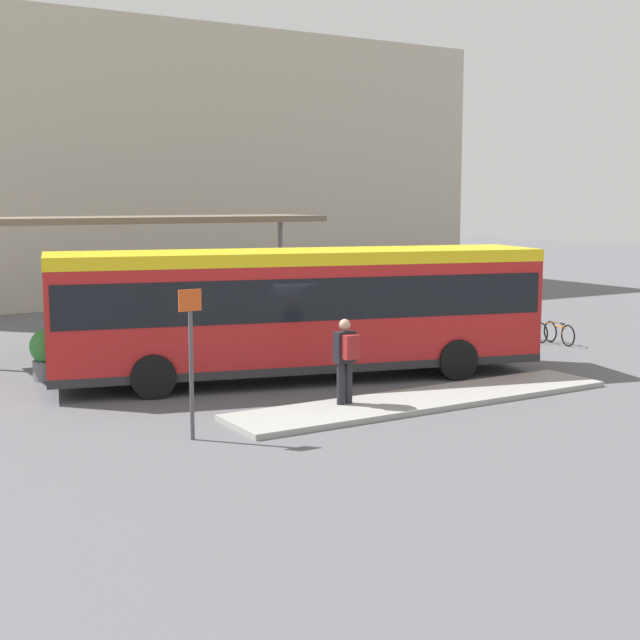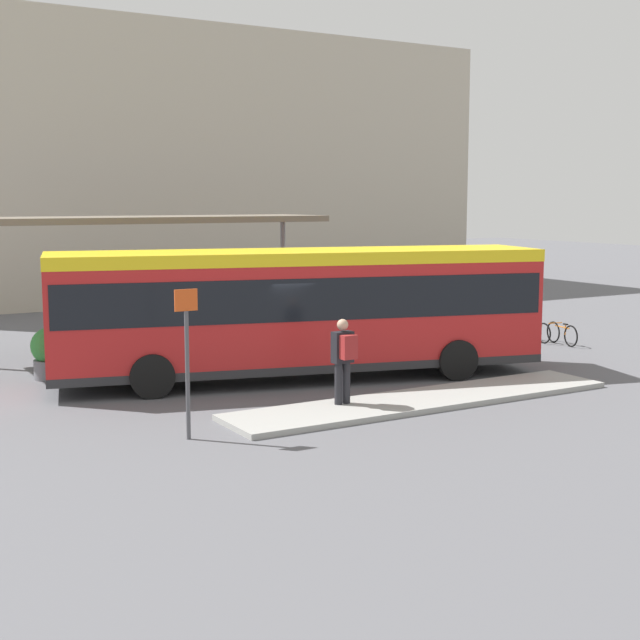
{
  "view_description": "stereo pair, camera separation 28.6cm",
  "coord_description": "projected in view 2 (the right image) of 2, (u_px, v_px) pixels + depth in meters",
  "views": [
    {
      "loc": [
        -10.79,
        -18.79,
        4.41
      ],
      "look_at": [
        0.6,
        0.0,
        1.43
      ],
      "focal_mm": 50.0,
      "sensor_mm": 36.0,
      "label": 1
    },
    {
      "loc": [
        -10.54,
        -18.94,
        4.41
      ],
      "look_at": [
        0.6,
        0.0,
        1.43
      ],
      "focal_mm": 50.0,
      "sensor_mm": 36.0,
      "label": 2
    }
  ],
  "objects": [
    {
      "name": "potted_planter_near_shelter",
      "position": [
        274.0,
        331.0,
        25.09
      ],
      "size": [
        0.99,
        0.99,
        1.4
      ],
      "color": "slate",
      "rests_on": "ground_plane"
    },
    {
      "name": "pedestrian_waiting",
      "position": [
        344.0,
        356.0,
        18.67
      ],
      "size": [
        0.45,
        0.47,
        1.81
      ],
      "rotation": [
        0.0,
        0.0,
        1.6
      ],
      "color": "#232328",
      "rests_on": "curb_island"
    },
    {
      "name": "bicycle_yellow",
      "position": [
        535.0,
        331.0,
        27.86
      ],
      "size": [
        0.48,
        1.52,
        0.66
      ],
      "rotation": [
        0.0,
        0.0,
        1.48
      ],
      "color": "black",
      "rests_on": "ground_plane"
    },
    {
      "name": "ground_plane",
      "position": [
        299.0,
        379.0,
        22.06
      ],
      "size": [
        120.0,
        120.0,
        0.0
      ],
      "primitive_type": "plane",
      "color": "#5B5B60"
    },
    {
      "name": "station_building",
      "position": [
        170.0,
        168.0,
        42.77
      ],
      "size": [
        27.93,
        10.73,
        11.85
      ],
      "color": "#BCB29E",
      "rests_on": "ground_plane"
    },
    {
      "name": "city_bus",
      "position": [
        299.0,
        304.0,
        21.81
      ],
      "size": [
        12.21,
        5.45,
        3.19
      ],
      "rotation": [
        0.0,
        0.0,
        -0.26
      ],
      "color": "red",
      "rests_on": "ground_plane"
    },
    {
      "name": "station_shelter",
      "position": [
        136.0,
        222.0,
        25.51
      ],
      "size": [
        11.2,
        2.86,
        3.93
      ],
      "color": "#706656",
      "rests_on": "ground_plane"
    },
    {
      "name": "bicycle_orange",
      "position": [
        562.0,
        334.0,
        27.24
      ],
      "size": [
        0.48,
        1.54,
        0.67
      ],
      "rotation": [
        0.0,
        0.0,
        1.4
      ],
      "color": "black",
      "rests_on": "ground_plane"
    },
    {
      "name": "platform_sign",
      "position": [
        187.0,
        357.0,
        16.31
      ],
      "size": [
        0.44,
        0.08,
        2.8
      ],
      "color": "#4C4C51",
      "rests_on": "ground_plane"
    },
    {
      "name": "potted_planter_far_side",
      "position": [
        50.0,
        353.0,
        22.0
      ],
      "size": [
        0.92,
        0.92,
        1.29
      ],
      "color": "slate",
      "rests_on": "ground_plane"
    },
    {
      "name": "curb_island",
      "position": [
        424.0,
        400.0,
        19.49
      ],
      "size": [
        9.28,
        1.8,
        0.12
      ],
      "color": "#9E9E99",
      "rests_on": "ground_plane"
    }
  ]
}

